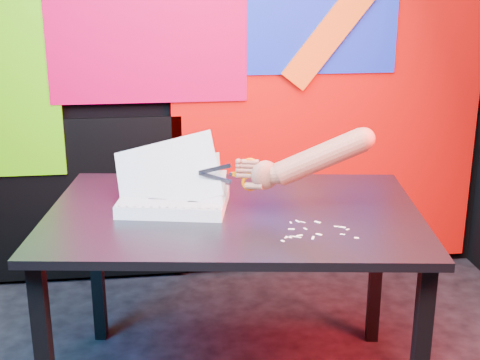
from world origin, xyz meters
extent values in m
cube|color=black|center=(0.00, 1.50, 1.35)|extent=(3.00, 0.01, 2.70)
cube|color=#BC0705|center=(0.65, 1.47, 0.85)|extent=(1.60, 0.02, 1.60)
cube|color=#BC0039|center=(-0.25, 1.45, 1.35)|extent=(0.95, 0.02, 0.80)
cube|color=black|center=(-0.75, 1.47, 0.45)|extent=(1.30, 0.02, 0.85)
cube|color=black|center=(-0.50, 0.89, 0.36)|extent=(0.06, 0.06, 0.72)
cube|color=black|center=(0.69, 0.73, 0.36)|extent=(0.06, 0.06, 0.72)
cube|color=black|center=(0.04, 0.43, 0.73)|extent=(1.43, 1.06, 0.03)
cube|color=silver|center=(-0.17, 0.49, 0.77)|extent=(0.42, 0.35, 0.04)
cube|color=white|center=(-0.17, 0.49, 0.80)|extent=(0.42, 0.35, 0.00)
cube|color=white|center=(-0.17, 0.49, 0.80)|extent=(0.40, 0.33, 0.11)
cube|color=white|center=(-0.18, 0.50, 0.82)|extent=(0.37, 0.29, 0.20)
cube|color=white|center=(-0.19, 0.52, 0.87)|extent=(0.39, 0.23, 0.28)
cylinder|color=black|center=(-0.36, 0.40, 0.80)|extent=(0.01, 0.01, 0.00)
cylinder|color=black|center=(-0.33, 0.39, 0.80)|extent=(0.01, 0.01, 0.00)
cylinder|color=black|center=(-0.30, 0.38, 0.80)|extent=(0.01, 0.01, 0.00)
cylinder|color=black|center=(-0.28, 0.38, 0.80)|extent=(0.01, 0.01, 0.00)
cylinder|color=black|center=(-0.25, 0.37, 0.80)|extent=(0.01, 0.01, 0.00)
cylinder|color=black|center=(-0.22, 0.37, 0.80)|extent=(0.01, 0.01, 0.00)
cylinder|color=black|center=(-0.19, 0.36, 0.80)|extent=(0.01, 0.01, 0.00)
cylinder|color=black|center=(-0.16, 0.36, 0.80)|extent=(0.01, 0.01, 0.00)
cylinder|color=black|center=(-0.14, 0.35, 0.80)|extent=(0.01, 0.01, 0.00)
cylinder|color=black|center=(-0.11, 0.35, 0.80)|extent=(0.01, 0.01, 0.00)
cylinder|color=black|center=(-0.08, 0.34, 0.80)|extent=(0.01, 0.01, 0.00)
cylinder|color=black|center=(-0.05, 0.33, 0.80)|extent=(0.01, 0.01, 0.00)
cylinder|color=black|center=(-0.03, 0.33, 0.80)|extent=(0.01, 0.01, 0.00)
cylinder|color=black|center=(-0.31, 0.64, 0.80)|extent=(0.01, 0.01, 0.00)
cylinder|color=black|center=(-0.28, 0.64, 0.80)|extent=(0.01, 0.01, 0.00)
cylinder|color=black|center=(-0.25, 0.63, 0.80)|extent=(0.01, 0.01, 0.00)
cylinder|color=black|center=(-0.23, 0.63, 0.80)|extent=(0.01, 0.01, 0.00)
cylinder|color=black|center=(-0.20, 0.62, 0.80)|extent=(0.01, 0.01, 0.00)
cylinder|color=black|center=(-0.17, 0.62, 0.80)|extent=(0.01, 0.01, 0.00)
cylinder|color=black|center=(-0.14, 0.61, 0.80)|extent=(0.01, 0.01, 0.00)
cylinder|color=black|center=(-0.11, 0.60, 0.80)|extent=(0.01, 0.01, 0.00)
cylinder|color=black|center=(-0.09, 0.60, 0.80)|extent=(0.01, 0.01, 0.00)
cylinder|color=black|center=(-0.06, 0.59, 0.80)|extent=(0.01, 0.01, 0.00)
cylinder|color=black|center=(-0.03, 0.59, 0.80)|extent=(0.01, 0.01, 0.00)
cylinder|color=black|center=(0.00, 0.58, 0.80)|extent=(0.01, 0.01, 0.00)
cylinder|color=black|center=(0.02, 0.58, 0.80)|extent=(0.01, 0.01, 0.00)
cube|color=black|center=(-0.24, 0.55, 0.80)|extent=(0.07, 0.02, 0.00)
cube|color=black|center=(-0.14, 0.51, 0.80)|extent=(0.05, 0.02, 0.00)
cube|color=black|center=(-0.21, 0.46, 0.80)|extent=(0.09, 0.03, 0.00)
cube|color=black|center=(-0.10, 0.41, 0.80)|extent=(0.04, 0.02, 0.00)
cube|color=#A9B1C9|center=(-0.02, 0.45, 0.90)|extent=(0.12, 0.03, 0.05)
cube|color=#A9B1C9|center=(-0.02, 0.45, 0.87)|extent=(0.12, 0.03, 0.05)
cylinder|color=#A9B1C9|center=(0.03, 0.43, 0.89)|extent=(0.01, 0.01, 0.01)
cube|color=#D25A00|center=(0.06, 0.43, 0.88)|extent=(0.04, 0.02, 0.02)
cube|color=#D25A00|center=(0.06, 0.43, 0.89)|extent=(0.04, 0.02, 0.02)
torus|color=#D25A00|center=(0.10, 0.42, 0.92)|extent=(0.06, 0.03, 0.06)
torus|color=#D25A00|center=(0.10, 0.42, 0.86)|extent=(0.06, 0.03, 0.06)
ellipsoid|color=#AC5443|center=(0.15, 0.41, 0.89)|extent=(0.10, 0.06, 0.11)
cylinder|color=#AC5443|center=(0.10, 0.42, 0.88)|extent=(0.08, 0.04, 0.02)
cylinder|color=#AC5443|center=(0.10, 0.42, 0.90)|extent=(0.07, 0.04, 0.02)
cylinder|color=#AC5443|center=(0.10, 0.42, 0.92)|extent=(0.07, 0.04, 0.02)
cylinder|color=#AC5443|center=(0.10, 0.42, 0.93)|extent=(0.06, 0.03, 0.02)
cylinder|color=#AC5443|center=(0.11, 0.40, 0.85)|extent=(0.07, 0.05, 0.03)
cylinder|color=#AC5443|center=(0.20, 0.39, 0.89)|extent=(0.07, 0.08, 0.07)
cylinder|color=#AC5443|center=(0.34, 0.36, 0.96)|extent=(0.33, 0.16, 0.21)
sphere|color=#AC5443|center=(0.48, 0.33, 1.03)|extent=(0.08, 0.08, 0.08)
cube|color=silver|center=(0.22, 0.29, 0.75)|extent=(0.01, 0.02, 0.00)
cube|color=silver|center=(0.22, 0.16, 0.75)|extent=(0.03, 0.02, 0.00)
cube|color=silver|center=(0.19, 0.16, 0.75)|extent=(0.02, 0.02, 0.00)
cube|color=silver|center=(0.21, 0.23, 0.75)|extent=(0.02, 0.01, 0.00)
cube|color=silver|center=(0.32, 0.28, 0.75)|extent=(0.02, 0.02, 0.00)
cube|color=silver|center=(0.27, 0.28, 0.75)|extent=(0.02, 0.02, 0.00)
cube|color=silver|center=(0.19, 0.16, 0.75)|extent=(0.03, 0.02, 0.00)
cube|color=silver|center=(0.37, 0.23, 0.75)|extent=(0.02, 0.01, 0.00)
cube|color=silver|center=(0.29, 0.17, 0.75)|extent=(0.02, 0.02, 0.00)
cube|color=silver|center=(0.39, 0.22, 0.75)|extent=(0.03, 0.02, 0.00)
cube|color=silver|center=(0.37, 0.16, 0.75)|extent=(0.02, 0.01, 0.00)
cube|color=silver|center=(0.17, 0.13, 0.75)|extent=(0.01, 0.01, 0.00)
cube|color=silver|center=(0.26, 0.22, 0.75)|extent=(0.01, 0.02, 0.00)
cube|color=silver|center=(0.40, 0.20, 0.75)|extent=(0.01, 0.01, 0.00)
cube|color=silver|center=(0.41, 0.13, 0.75)|extent=(0.02, 0.01, 0.00)
cube|color=silver|center=(0.23, 0.17, 0.75)|extent=(0.02, 0.01, 0.00)
cube|color=silver|center=(0.25, 0.30, 0.75)|extent=(0.01, 0.02, 0.00)
cube|color=silver|center=(0.27, 0.14, 0.75)|extent=(0.02, 0.03, 0.00)
camera|label=1|loc=(-0.21, -1.80, 1.58)|focal=50.00mm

